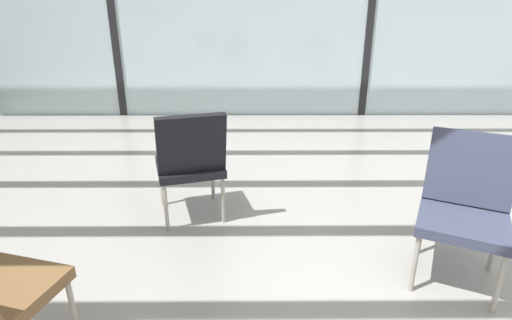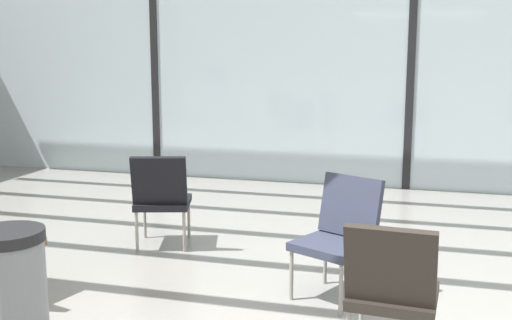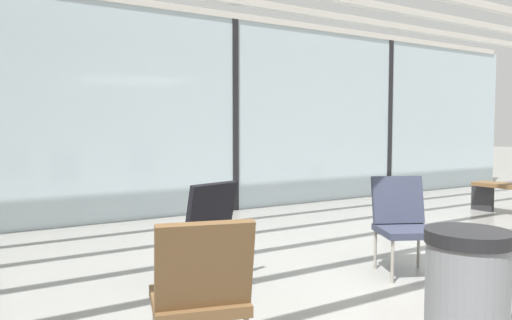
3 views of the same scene
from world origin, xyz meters
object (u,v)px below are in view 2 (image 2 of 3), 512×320
parked_airplane (426,28)px  lounge_chair_0 (162,195)px  trash_bin (13,309)px  lounge_chair_4 (392,286)px  lounge_chair_2 (340,230)px

parked_airplane → lounge_chair_0: parked_airplane is taller
trash_bin → lounge_chair_4: bearing=20.1°
parked_airplane → lounge_chair_0: 9.42m
parked_airplane → lounge_chair_2: size_ratio=12.46×
lounge_chair_0 → trash_bin: size_ratio=1.01×
parked_airplane → trash_bin: size_ratio=12.61×
lounge_chair_4 → trash_bin: (-1.91, -0.70, -0.06)m
parked_airplane → lounge_chair_2: bearing=-93.0°
lounge_chair_4 → trash_bin: bearing=24.0°
parked_airplane → trash_bin: parked_airplane is taller
lounge_chair_0 → trash_bin: lounge_chair_0 is taller
lounge_chair_0 → lounge_chair_4: 2.69m
lounge_chair_2 → lounge_chair_4: (0.42, -0.99, 0.00)m
lounge_chair_4 → lounge_chair_0: bearing=-34.2°
lounge_chair_0 → lounge_chair_2: 1.83m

